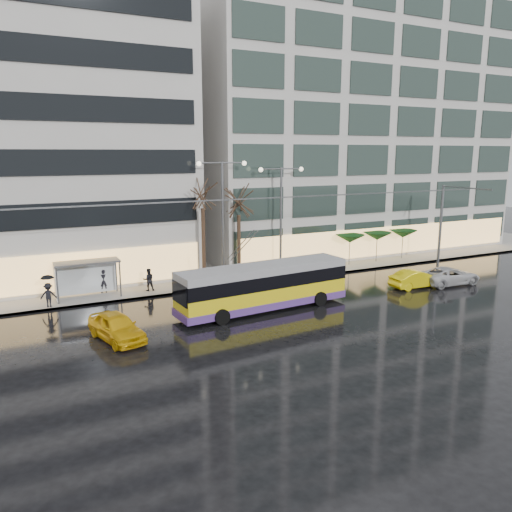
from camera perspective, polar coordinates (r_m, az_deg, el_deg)
ground at (r=28.44m, az=0.95°, el=-8.39°), size 140.00×140.00×0.00m
sidewalk at (r=41.49m, az=-5.42°, el=-1.86°), size 80.00×10.00×0.15m
kerb at (r=37.04m, az=-2.68°, el=-3.48°), size 80.00×0.10×0.15m
building_right at (r=53.01m, az=10.26°, el=14.65°), size 32.00×14.00×25.00m
trolleybus at (r=31.48m, az=0.90°, el=-3.67°), size 11.52×4.69×5.28m
catenary at (r=34.77m, az=-3.53°, el=2.56°), size 42.24×5.12×7.00m
bus_shelter at (r=35.52m, az=-19.36°, el=-1.67°), size 4.20×1.60×2.51m
street_lamp_near at (r=37.55m, az=-3.84°, el=5.91°), size 3.96×0.36×9.03m
street_lamp_far at (r=39.74m, az=2.88°, el=5.84°), size 3.96×0.36×8.53m
tree_a at (r=37.10m, az=-6.14°, el=7.50°), size 3.20×3.20×8.40m
tree_b at (r=38.47m, az=-2.00°, el=6.68°), size 3.20×3.20×7.70m
parasol_a at (r=44.14m, az=10.68°, el=1.96°), size 2.50×2.50×2.65m
parasol_b at (r=45.98m, az=13.68°, el=2.22°), size 2.50×2.50×2.65m
parasol_c at (r=47.94m, az=16.45°, el=2.45°), size 2.50×2.50×2.65m
taxi_a at (r=27.69m, az=-15.64°, el=-7.81°), size 2.77×4.59×1.46m
taxi_b at (r=38.60m, az=17.83°, el=-2.50°), size 4.11×1.60×1.34m
sedan_silver at (r=40.45m, az=21.23°, el=-2.11°), size 4.91×2.48×1.33m
pedestrian_a at (r=36.34m, az=-17.11°, el=-1.81°), size 0.97×0.99×2.19m
pedestrian_b at (r=36.22m, az=-12.18°, el=-2.65°), size 0.83×0.67×1.61m
pedestrian_c at (r=34.27m, az=-22.67°, el=-3.59°), size 1.11×0.99×2.11m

